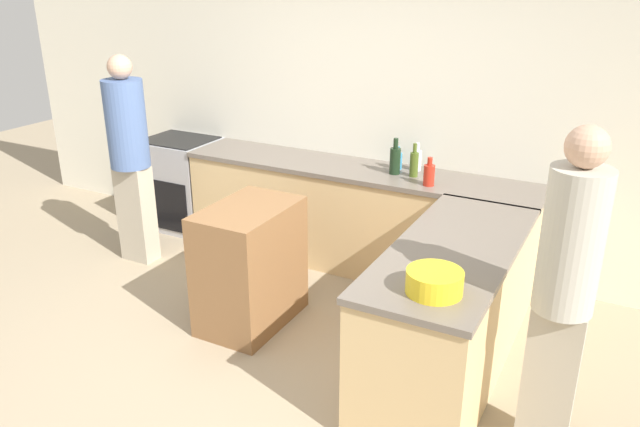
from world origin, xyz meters
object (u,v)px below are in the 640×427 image
at_px(vinegar_bottle_clear, 417,160).
at_px(olive_oil_bottle, 414,163).
at_px(dish_soap_bottle, 397,160).
at_px(wine_bottle_dark, 395,160).
at_px(person_by_range, 130,153).
at_px(range_oven, 182,183).
at_px(mixing_bowl, 434,282).
at_px(hot_sauce_bottle, 429,174).
at_px(person_at_peninsula, 565,286).
at_px(island_table, 250,266).

bearing_deg(vinegar_bottle_clear, olive_oil_bottle, -78.23).
xyz_separation_m(olive_oil_bottle, dish_soap_bottle, (-0.19, 0.13, -0.03)).
relative_size(wine_bottle_dark, person_by_range, 0.16).
relative_size(range_oven, mixing_bowl, 3.05).
height_order(wine_bottle_dark, person_by_range, person_by_range).
bearing_deg(dish_soap_bottle, range_oven, -176.68).
relative_size(vinegar_bottle_clear, person_by_range, 0.13).
height_order(vinegar_bottle_clear, dish_soap_bottle, vinegar_bottle_clear).
xyz_separation_m(range_oven, wine_bottle_dark, (2.24, -0.00, 0.55)).
bearing_deg(mixing_bowl, wine_bottle_dark, 117.38).
distance_m(range_oven, mixing_bowl, 3.64).
relative_size(mixing_bowl, hot_sauce_bottle, 1.33).
bearing_deg(person_at_peninsula, island_table, 170.22).
distance_m(range_oven, wine_bottle_dark, 2.30).
relative_size(person_by_range, person_at_peninsula, 1.00).
xyz_separation_m(hot_sauce_bottle, person_at_peninsula, (1.17, -1.43, 0.02)).
height_order(island_table, vinegar_bottle_clear, vinegar_bottle_clear).
height_order(island_table, dish_soap_bottle, dish_soap_bottle).
distance_m(hot_sauce_bottle, vinegar_bottle_clear, 0.38).
relative_size(range_oven, person_by_range, 0.50).
bearing_deg(wine_bottle_dark, range_oven, 179.88).
distance_m(mixing_bowl, olive_oil_bottle, 1.92).
relative_size(vinegar_bottle_clear, person_at_peninsula, 0.13).
height_order(mixing_bowl, hot_sauce_bottle, hot_sauce_bottle).
xyz_separation_m(island_table, hot_sauce_bottle, (0.94, 1.07, 0.52)).
distance_m(hot_sauce_bottle, olive_oil_bottle, 0.24).
relative_size(dish_soap_bottle, person_at_peninsula, 0.11).
distance_m(mixing_bowl, person_at_peninsula, 0.63).
distance_m(vinegar_bottle_clear, person_at_peninsula, 2.23).
distance_m(mixing_bowl, hot_sauce_bottle, 1.71).
height_order(range_oven, mixing_bowl, mixing_bowl).
bearing_deg(wine_bottle_dark, olive_oil_bottle, 1.86).
relative_size(hot_sauce_bottle, person_by_range, 0.12).
distance_m(island_table, vinegar_bottle_clear, 1.65).
height_order(hot_sauce_bottle, olive_oil_bottle, olive_oil_bottle).
height_order(hot_sauce_bottle, wine_bottle_dark, wine_bottle_dark).
relative_size(mixing_bowl, dish_soap_bottle, 1.56).
bearing_deg(hot_sauce_bottle, dish_soap_bottle, 142.37).
bearing_deg(range_oven, wine_bottle_dark, -0.12).
bearing_deg(range_oven, island_table, -36.78).
bearing_deg(person_at_peninsula, vinegar_bottle_clear, 128.38).
bearing_deg(olive_oil_bottle, hot_sauce_bottle, -41.03).
height_order(range_oven, olive_oil_bottle, olive_oil_bottle).
bearing_deg(range_oven, mixing_bowl, -29.29).
bearing_deg(range_oven, hot_sauce_bottle, -3.43).
height_order(range_oven, vinegar_bottle_clear, vinegar_bottle_clear).
bearing_deg(person_by_range, mixing_bowl, -17.89).
height_order(olive_oil_bottle, dish_soap_bottle, olive_oil_bottle).
relative_size(mixing_bowl, wine_bottle_dark, 1.00).
distance_m(vinegar_bottle_clear, wine_bottle_dark, 0.21).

